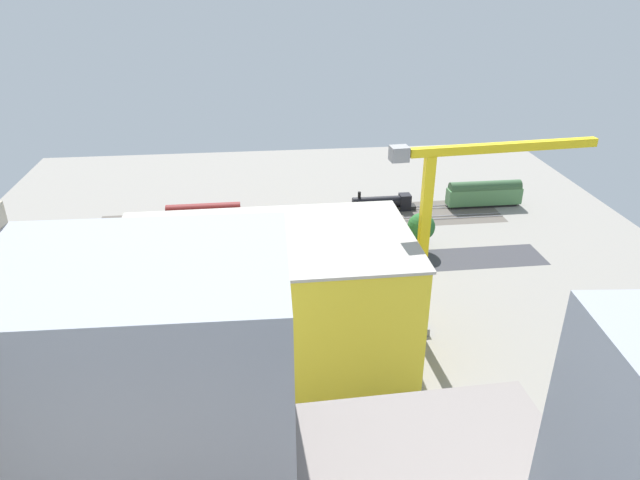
{
  "coord_description": "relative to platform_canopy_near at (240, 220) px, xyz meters",
  "views": [
    {
      "loc": [
        9.22,
        96.92,
        52.16
      ],
      "look_at": [
        -1.25,
        2.79,
        5.77
      ],
      "focal_mm": 32.06,
      "sensor_mm": 36.0,
      "label": 1
    }
  ],
  "objects": [
    {
      "name": "construction_roof_slab",
      "position": [
        -4.75,
        40.91,
        15.0
      ],
      "size": [
        40.38,
        22.99,
        0.4
      ],
      "primitive_type": "cube",
      "rotation": [
        0.0,
        0.0,
        0.01
      ],
      "color": "#ADA89E",
      "rests_on": "construction_building"
    },
    {
      "name": "street_tree_1",
      "position": [
        -9.46,
        9.94,
        0.6
      ],
      "size": [
        4.73,
        4.73,
        6.79
      ],
      "color": "brown",
      "rests_on": "ground"
    },
    {
      "name": "construction_building",
      "position": [
        -4.75,
        40.91,
        5.5
      ],
      "size": [
        39.77,
        22.39,
        18.6
      ],
      "primitive_type": "cube",
      "rotation": [
        0.0,
        0.0,
        0.01
      ],
      "color": "yellow",
      "rests_on": "ground"
    },
    {
      "name": "rail_bed",
      "position": [
        -13.87,
        -7.61,
        -3.81
      ],
      "size": [
        90.59,
        14.83,
        0.01
      ],
      "primitive_type": "cube",
      "rotation": [
        0.0,
        0.0,
        0.01
      ],
      "color": "#5B544C",
      "rests_on": "ground"
    },
    {
      "name": "street_asphalt",
      "position": [
        -13.87,
        14.93,
        -3.81
      ],
      "size": [
        90.55,
        9.79,
        0.01
      ],
      "primitive_type": "cube",
      "rotation": [
        0.0,
        0.0,
        0.01
      ],
      "color": "#38383D",
      "rests_on": "ground"
    },
    {
      "name": "passenger_coach",
      "position": [
        -56.78,
        -10.63,
        -0.56
      ],
      "size": [
        17.68,
        3.22,
        6.18
      ],
      "color": "black",
      "rests_on": "ground"
    },
    {
      "name": "street_tree_2",
      "position": [
        -25.39,
        9.28,
        0.74
      ],
      "size": [
        5.1,
        5.1,
        7.11
      ],
      "color": "brown",
      "rests_on": "ground"
    },
    {
      "name": "freight_coach_far",
      "position": [
        7.64,
        -4.59,
        -0.7
      ],
      "size": [
        16.24,
        3.22,
        5.93
      ],
      "color": "black",
      "rests_on": "ground"
    },
    {
      "name": "track_rails",
      "position": [
        -13.87,
        -7.61,
        -3.63
      ],
      "size": [
        90.47,
        8.39,
        0.12
      ],
      "color": "#9E9EA8",
      "rests_on": "ground"
    },
    {
      "name": "box_truck_1",
      "position": [
        -5.0,
        24.61,
        -2.18
      ],
      "size": [
        10.09,
        2.72,
        3.31
      ],
      "color": "black",
      "rests_on": "ground"
    },
    {
      "name": "platform_canopy_near",
      "position": [
        0.0,
        0.0,
        0.0
      ],
      "size": [
        57.21,
        4.75,
        4.0
      ],
      "color": "#C63D2D",
      "rests_on": "ground"
    },
    {
      "name": "parked_car_3",
      "position": [
        -10.16,
        18.66,
        -3.05
      ],
      "size": [
        4.77,
        1.79,
        1.67
      ],
      "color": "black",
      "rests_on": "ground"
    },
    {
      "name": "locomotive",
      "position": [
        -33.13,
        -10.63,
        -2.08
      ],
      "size": [
        14.81,
        2.65,
        4.83
      ],
      "color": "black",
      "rests_on": "ground"
    },
    {
      "name": "ground_plane",
      "position": [
        -13.87,
        12.35,
        -3.81
      ],
      "size": [
        144.76,
        144.76,
        0.0
      ],
      "primitive_type": "plane",
      "color": "gray",
      "rests_on": "ground"
    },
    {
      "name": "street_tree_0",
      "position": [
        -35.74,
        10.12,
        1.3
      ],
      "size": [
        5.47,
        5.47,
        7.85
      ],
      "color": "brown",
      "rests_on": "ground"
    },
    {
      "name": "tower_crane",
      "position": [
        -30.97,
        36.8,
        14.73
      ],
      "size": [
        30.43,
        4.49,
        30.03
      ],
      "color": "gray",
      "rests_on": "ground"
    },
    {
      "name": "parked_car_1",
      "position": [
        -23.02,
        18.71,
        -3.04
      ],
      "size": [
        4.3,
        1.76,
        1.74
      ],
      "color": "black",
      "rests_on": "ground"
    },
    {
      "name": "parked_car_2",
      "position": [
        -16.61,
        18.57,
        -3.05
      ],
      "size": [
        4.08,
        1.96,
        1.68
      ],
      "color": "black",
      "rests_on": "ground"
    },
    {
      "name": "traffic_light",
      "position": [
        -16.18,
        9.99,
        0.77
      ],
      "size": [
        0.5,
        0.36,
        6.96
      ],
      "color": "#333333",
      "rests_on": "ground"
    },
    {
      "name": "parked_car_5",
      "position": [
        3.6,
        18.84,
        -3.09
      ],
      "size": [
        4.38,
        1.86,
        1.61
      ],
      "color": "black",
      "rests_on": "ground"
    },
    {
      "name": "box_truck_2",
      "position": [
        0.31,
        24.71,
        -2.08
      ],
      "size": [
        10.18,
        2.31,
        3.54
      ],
      "color": "black",
      "rests_on": "ground"
    },
    {
      "name": "box_truck_0",
      "position": [
        -12.61,
        24.17,
        -2.03
      ],
      "size": [
        9.36,
        2.69,
        3.66
      ],
      "color": "black",
      "rests_on": "ground"
    },
    {
      "name": "parked_car_4",
      "position": [
        -3.57,
        18.39,
        -3.03
      ],
      "size": [
        4.5,
        1.98,
        1.74
      ],
      "color": "black",
      "rests_on": "ground"
    },
    {
      "name": "parked_car_0",
      "position": [
        -30.6,
        17.78,
        -3.09
      ],
      "size": [
        4.67,
        1.86,
        1.6
      ],
      "color": "black",
      "rests_on": "ground"
    }
  ]
}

